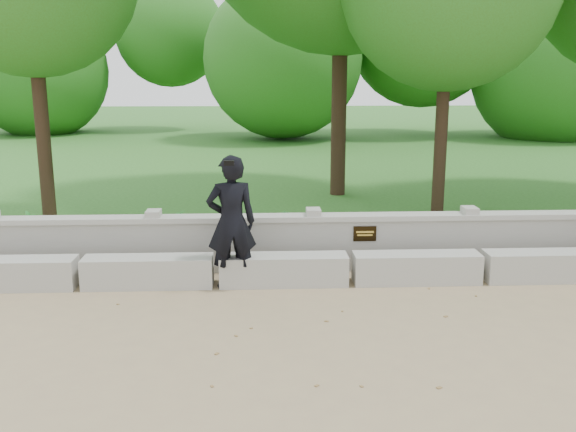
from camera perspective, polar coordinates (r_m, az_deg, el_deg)
The scene contains 8 objects.
ground at distance 7.98m, azimuth 7.49°, elevation -10.34°, with size 80.00×80.00×0.00m, color #97825C.
lawn at distance 21.47m, azimuth 0.96°, elevation 4.81°, with size 40.00×22.00×0.25m, color #285B1E.
concrete_bench at distance 9.67m, azimuth 5.57°, elevation -4.69°, with size 11.90×0.45×0.45m.
parapet_wall at distance 10.26m, azimuth 5.04°, elevation -2.25°, with size 12.50×0.35×0.90m.
man_main at distance 9.28m, azimuth -5.05°, elevation -0.57°, with size 0.78×0.70×1.97m.
shrub_a at distance 11.47m, azimuth -21.88°, elevation -1.08°, with size 0.32×0.22×0.60m, color #28782C.
shrub_b at distance 10.96m, azimuth -0.41°, elevation -0.97°, with size 0.28×0.23×0.52m, color #28782C.
shrub_d at distance 11.21m, azimuth -9.62°, elevation -0.81°, with size 0.30×0.27×0.53m, color #28782C.
Camera 1 is at (-1.37, -7.22, 3.13)m, focal length 40.00 mm.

